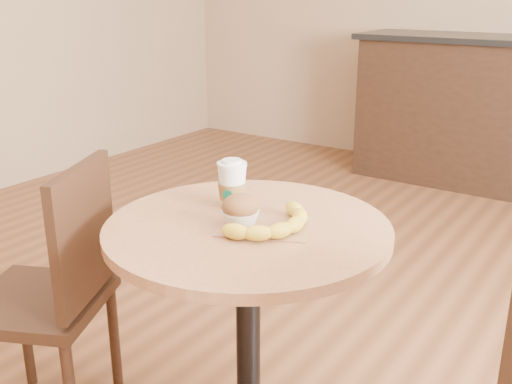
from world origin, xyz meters
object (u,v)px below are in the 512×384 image
(coffee_cup, at_px, (232,186))
(banana, at_px, (276,222))
(cafe_table, at_px, (248,287))
(chair_left, at_px, (55,290))
(muffin, at_px, (240,211))

(coffee_cup, bearing_deg, banana, -39.91)
(cafe_table, height_order, coffee_cup, coffee_cup)
(chair_left, height_order, coffee_cup, coffee_cup)
(cafe_table, height_order, chair_left, chair_left)
(muffin, distance_m, banana, 0.10)
(coffee_cup, distance_m, muffin, 0.16)
(coffee_cup, bearing_deg, chair_left, -163.20)
(chair_left, distance_m, banana, 0.74)
(coffee_cup, relative_size, banana, 0.48)
(cafe_table, xyz_separation_m, muffin, (-0.00, -0.03, 0.24))
(coffee_cup, bearing_deg, cafe_table, -54.76)
(chair_left, relative_size, coffee_cup, 6.15)
(cafe_table, distance_m, banana, 0.23)
(coffee_cup, xyz_separation_m, banana, (0.20, -0.08, -0.04))
(muffin, bearing_deg, cafe_table, 88.86)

